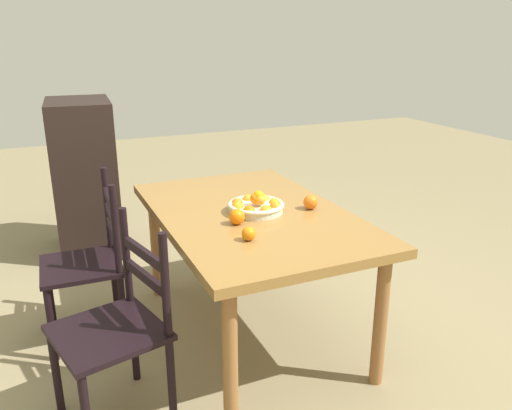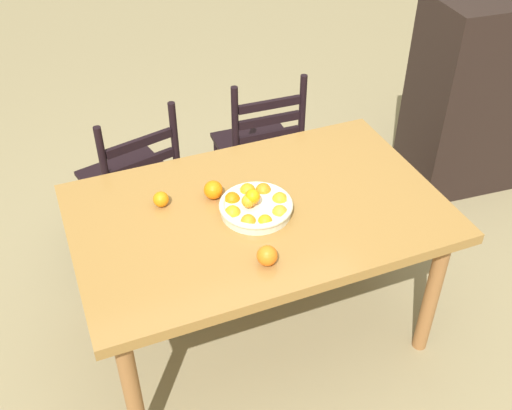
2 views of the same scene
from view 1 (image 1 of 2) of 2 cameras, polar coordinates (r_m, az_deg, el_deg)
ground_plane at (r=3.09m, az=-0.49°, el=-13.80°), size 12.00×12.00×0.00m
dining_table at (r=2.79m, az=-0.53°, el=-2.24°), size 1.52×0.96×0.74m
chair_near_window at (r=2.37m, az=-15.12°, el=-13.19°), size 0.52×0.52×0.91m
chair_by_cabinet at (r=3.00m, az=-17.96°, el=-6.08°), size 0.44×0.44×0.93m
cabinet at (r=4.19m, az=-18.41°, el=2.94°), size 0.70×0.51×1.18m
fruit_bowl at (r=2.74m, az=-0.01°, el=-0.12°), size 0.30×0.30×0.12m
orange_loose_0 at (r=2.57m, az=-2.14°, el=-1.30°), size 0.08×0.08×0.08m
orange_loose_1 at (r=2.80m, az=6.06°, el=0.32°), size 0.08×0.08×0.08m
orange_loose_2 at (r=2.37m, az=-0.83°, el=-3.20°), size 0.07×0.07×0.07m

